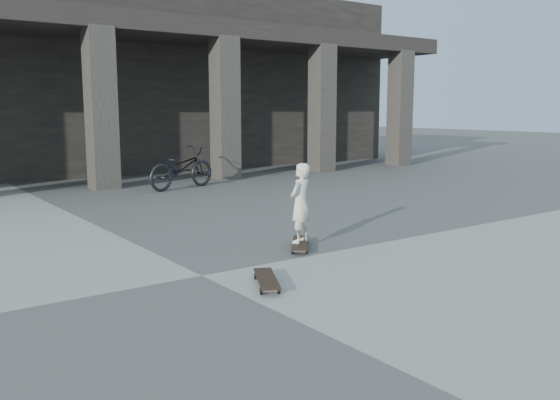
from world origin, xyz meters
TOP-DOWN VIEW (x-y plane):
  - ground at (0.00, 0.00)m, footprint 90.00×90.00m
  - longboard at (1.84, 0.43)m, footprint 0.76×0.87m
  - skateboard_spare at (0.40, -0.81)m, footprint 0.58×0.86m
  - child at (1.84, 0.43)m, footprint 0.50×0.42m
  - bicycle at (3.36, 7.30)m, footprint 2.16×1.23m

SIDE VIEW (x-z plane):
  - ground at x=0.00m, z-range 0.00..0.00m
  - longboard at x=1.84m, z-range 0.03..0.12m
  - skateboard_spare at x=0.40m, z-range 0.03..0.13m
  - bicycle at x=3.36m, z-range 0.00..1.07m
  - child at x=1.84m, z-range 0.09..1.24m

